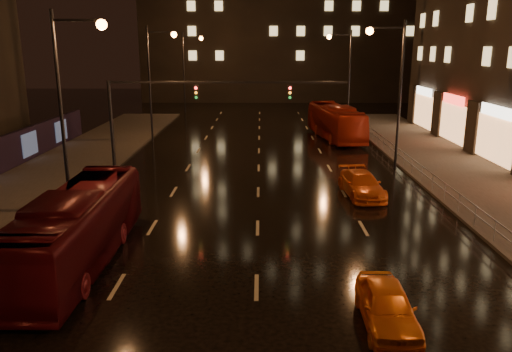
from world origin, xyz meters
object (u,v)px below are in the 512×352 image
at_px(bus_red, 77,228).
at_px(taxi_far, 362,184).
at_px(bus_curb, 335,122).
at_px(taxi_near, 387,306).

distance_m(bus_red, taxi_far, 15.95).
bearing_deg(taxi_far, bus_red, -149.33).
xyz_separation_m(bus_curb, taxi_near, (-3.04, -32.11, -0.90)).
distance_m(taxi_near, taxi_far, 13.86).
relative_size(taxi_near, taxi_far, 0.82).
height_order(bus_red, bus_curb, bus_curb).
xyz_separation_m(bus_curb, taxi_far, (-1.12, -18.38, -0.87)).
bearing_deg(taxi_far, taxi_near, -103.10).
xyz_separation_m(taxi_near, taxi_far, (1.91, 13.73, 0.03)).
height_order(bus_red, taxi_far, bus_red).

